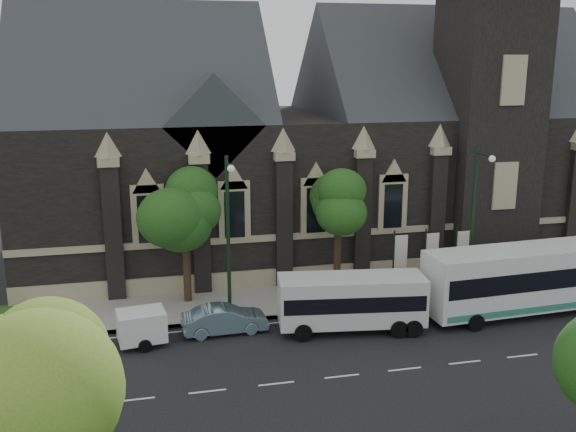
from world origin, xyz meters
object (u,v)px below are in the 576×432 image
object	(u,v)px
tree_park_near	(9,358)
banner_flag_left	(398,257)
car_far_white	(11,347)
sedan	(225,319)
street_lamp_near	(475,216)
box_trailer	(142,326)
banner_flag_center	(429,255)
tree_walk_right	(341,197)
banner_flag_right	(460,252)
tree_walk_left	(188,206)
street_lamp_mid	(229,231)
tour_coach	(537,277)
shuttle_bus	(352,299)

from	to	relation	value
tree_park_near	banner_flag_left	bearing A→B (deg)	44.54
car_far_white	sedan	bearing A→B (deg)	-86.44
street_lamp_near	box_trailer	world-z (taller)	street_lamp_near
box_trailer	banner_flag_center	bearing A→B (deg)	4.37
tree_walk_right	banner_flag_right	world-z (taller)	tree_walk_right
tree_walk_right	box_trailer	world-z (taller)	tree_walk_right
tree_walk_left	box_trailer	distance (m)	7.70
tree_walk_left	street_lamp_mid	xyz separation A→B (m)	(1.80, -3.61, -0.62)
banner_flag_right	tour_coach	size ratio (longest dim) A/B	0.31
street_lamp_near	car_far_white	size ratio (longest dim) A/B	1.75
shuttle_bus	sedan	distance (m)	6.65
shuttle_bus	street_lamp_mid	bearing A→B (deg)	166.54
street_lamp_mid	sedan	world-z (taller)	street_lamp_mid
banner_flag_left	banner_flag_center	world-z (taller)	same
street_lamp_near	banner_flag_right	size ratio (longest dim) A/B	2.25
tree_park_near	tour_coach	xyz separation A→B (m)	(24.51, 13.56, -4.37)
tree_walk_left	shuttle_bus	world-z (taller)	tree_walk_left
banner_flag_left	banner_flag_right	bearing A→B (deg)	0.00
tree_walk_left	tour_coach	bearing A→B (deg)	-17.70
shuttle_bus	tree_walk_left	bearing A→B (deg)	150.50
tree_park_near	shuttle_bus	size ratio (longest dim) A/B	1.10
tree_walk_right	banner_flag_left	size ratio (longest dim) A/B	1.95
tour_coach	box_trailer	bearing A→B (deg)	175.27
tree_park_near	street_lamp_mid	xyz separation A→B (m)	(7.77, 15.86, -1.30)
banner_flag_left	tour_coach	bearing A→B (deg)	-33.14
banner_flag_center	box_trailer	distance (m)	17.38
tour_coach	car_far_white	distance (m)	27.36
banner_flag_center	tour_coach	size ratio (longest dim) A/B	0.31
banner_flag_center	sedan	distance (m)	13.23
tree_walk_left	shuttle_bus	size ratio (longest dim) A/B	0.98
banner_flag_right	tour_coach	xyz separation A→B (m)	(2.45, -4.21, -0.33)
tree_walk_left	shuttle_bus	xyz separation A→B (m)	(7.81, -5.95, -4.06)
box_trailer	sedan	distance (m)	4.22
street_lamp_mid	banner_flag_right	distance (m)	14.67
shuttle_bus	box_trailer	bearing A→B (deg)	-175.28
banner_flag_left	tour_coach	xyz separation A→B (m)	(6.45, -4.21, -0.33)
tree_walk_right	street_lamp_mid	bearing A→B (deg)	-153.35
tree_walk_left	banner_flag_center	distance (m)	14.58
street_lamp_near	banner_flag_center	distance (m)	3.74
box_trailer	banner_flag_left	bearing A→B (deg)	5.95
banner_flag_right	sedan	xyz separation A→B (m)	(-14.75, -3.12, -1.66)
tour_coach	banner_flag_left	bearing A→B (deg)	143.58
tree_walk_left	street_lamp_near	bearing A→B (deg)	-12.87
tree_walk_right	shuttle_bus	world-z (taller)	tree_walk_right
box_trailer	tour_coach	bearing A→B (deg)	-9.32
tree_walk_left	street_lamp_mid	world-z (taller)	street_lamp_mid
street_lamp_mid	banner_flag_right	xyz separation A→B (m)	(14.29, 1.91, -2.73)
street_lamp_near	banner_flag_right	world-z (taller)	street_lamp_near
tree_walk_left	banner_flag_right	xyz separation A→B (m)	(16.08, -1.70, -3.35)
tree_walk_left	banner_flag_center	size ratio (longest dim) A/B	1.91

